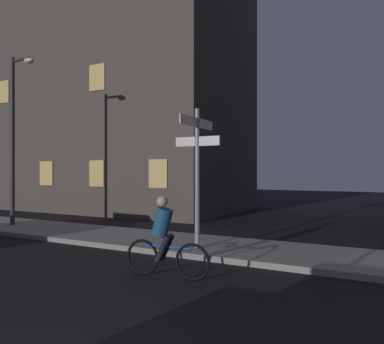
% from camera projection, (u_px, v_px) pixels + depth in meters
% --- Properties ---
extents(sidewalk_kerb, '(40.00, 2.61, 0.14)m').
position_uv_depth(sidewalk_kerb, '(254.00, 251.00, 9.50)').
color(sidewalk_kerb, gray).
rests_on(sidewalk_kerb, ground_plane).
extents(signpost, '(1.25, 1.77, 3.55)m').
position_uv_depth(signpost, '(197.00, 164.00, 9.52)').
color(signpost, gray).
rests_on(signpost, sidewalk_kerb).
extents(street_lamp, '(1.21, 0.28, 6.13)m').
position_uv_depth(street_lamp, '(15.00, 127.00, 13.62)').
color(street_lamp, '#2D2D30').
rests_on(street_lamp, sidewalk_kerb).
extents(cyclist, '(1.82, 0.36, 1.61)m').
position_uv_depth(cyclist, '(165.00, 239.00, 7.39)').
color(cyclist, black).
rests_on(cyclist, ground_plane).
extents(building_left_block, '(13.34, 7.99, 20.66)m').
position_uv_depth(building_left_block, '(123.00, 28.00, 21.47)').
color(building_left_block, '#4C443D').
rests_on(building_left_block, ground_plane).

